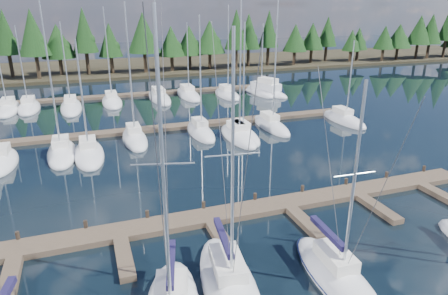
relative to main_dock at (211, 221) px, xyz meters
name	(u,v)px	position (x,y,z in m)	size (l,w,h in m)	color
ground	(171,160)	(0.00, 12.64, -0.20)	(260.00, 260.00, 0.00)	black
far_shore	(115,68)	(0.00, 72.64, 0.10)	(220.00, 30.00, 0.60)	#2D2719
main_dock	(211,221)	(0.00, 0.00, 0.00)	(44.00, 6.13, 0.90)	brown
back_docks	(141,110)	(0.00, 32.23, 0.00)	(50.00, 21.80, 0.40)	brown
front_sailboat_3	(229,285)	(-1.08, -6.64, 0.08)	(3.93, 9.37, 14.09)	silver
front_sailboat_4	(337,277)	(4.62, -7.98, 0.07)	(3.06, 8.55, 11.81)	silver
back_sailboat_rows	(148,117)	(0.34, 28.06, 0.06)	(49.86, 33.04, 16.33)	silver
motor_yacht_right	(266,91)	(21.18, 36.57, 0.30)	(6.24, 9.56, 4.54)	silver
tree_line	(101,40)	(-3.01, 62.83, 7.14)	(182.98, 11.61, 13.34)	black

